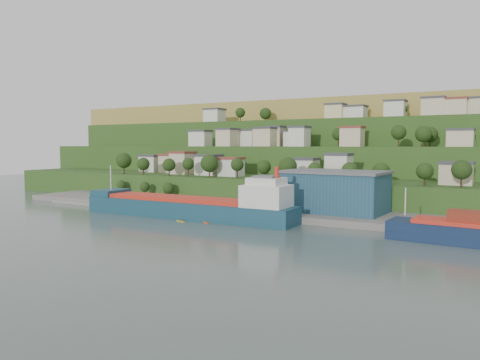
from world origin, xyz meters
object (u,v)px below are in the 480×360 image
Objects in this scene: cargo_ship_near at (193,209)px; kayak_orange at (205,222)px; warehouse at (335,191)px; caravan at (101,197)px.

cargo_ship_near is 21.44× the size of kayak_orange.
kayak_orange is at bearing -33.99° from cargo_ship_near.
warehouse is (38.21, 22.13, 5.45)m from cargo_ship_near.
caravan is (-90.33, -10.05, -5.84)m from warehouse.
cargo_ship_near is at bearing -146.55° from warehouse.
warehouse is at bearing 66.13° from kayak_orange.
caravan reaches higher than kayak_orange.
caravan is 1.75× the size of kayak_orange.
kayak_orange is (60.44, -17.54, -2.34)m from caravan.
caravan is at bearing -170.27° from warehouse.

